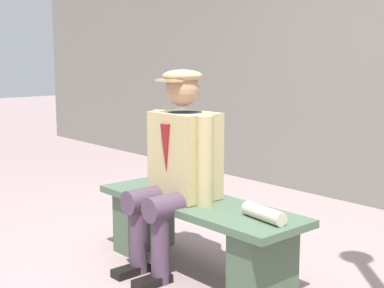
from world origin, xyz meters
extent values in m
plane|color=gray|center=(0.00, 0.00, 0.00)|extent=(30.00, 30.00, 0.00)
cube|color=#4A644C|center=(0.00, 0.00, 0.43)|extent=(1.49, 0.47, 0.04)
cube|color=#495D47|center=(-0.55, 0.00, 0.20)|extent=(0.18, 0.40, 0.41)
cube|color=#495D47|center=(0.55, 0.00, 0.20)|extent=(0.18, 0.40, 0.41)
cube|color=tan|center=(0.11, 0.00, 0.73)|extent=(0.40, 0.29, 0.54)
cylinder|color=#1E2338|center=(0.11, 0.00, 0.96)|extent=(0.22, 0.22, 0.06)
cone|color=maroon|center=(0.11, 0.15, 0.79)|extent=(0.07, 0.07, 0.30)
sphere|color=tan|center=(0.11, 0.02, 1.14)|extent=(0.21, 0.21, 0.21)
ellipsoid|color=tan|center=(0.11, 0.02, 1.22)|extent=(0.24, 0.24, 0.07)
cube|color=tan|center=(0.11, 0.12, 1.19)|extent=(0.17, 0.10, 0.02)
cylinder|color=#503A4E|center=(0.00, 0.14, 0.46)|extent=(0.15, 0.45, 0.15)
cylinder|color=#503A4E|center=(0.00, 0.29, 0.23)|extent=(0.11, 0.11, 0.46)
cube|color=black|center=(0.00, 0.35, 0.03)|extent=(0.10, 0.24, 0.05)
cylinder|color=tan|center=(-0.12, 0.04, 0.72)|extent=(0.10, 0.10, 0.55)
cylinder|color=#503A4E|center=(0.22, 0.14, 0.46)|extent=(0.15, 0.45, 0.15)
cylinder|color=#503A4E|center=(0.22, 0.29, 0.23)|extent=(0.11, 0.11, 0.46)
cube|color=black|center=(0.22, 0.35, 0.03)|extent=(0.10, 0.24, 0.05)
cylinder|color=tan|center=(0.34, 0.04, 0.72)|extent=(0.10, 0.15, 0.56)
cylinder|color=beige|center=(-0.55, 0.00, 0.49)|extent=(0.29, 0.11, 0.08)
camera|label=1|loc=(-2.45, 2.18, 1.33)|focal=51.21mm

